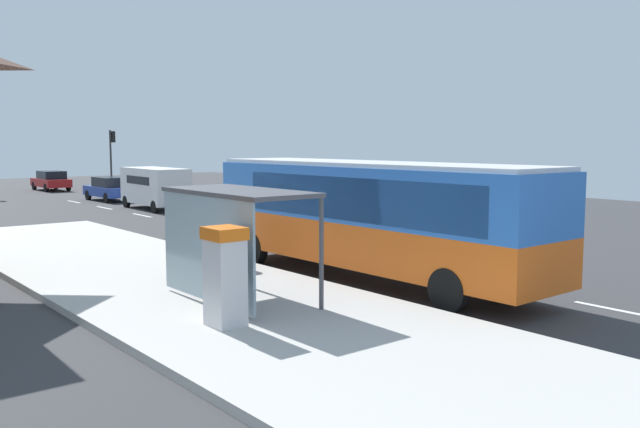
{
  "coord_description": "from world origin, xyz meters",
  "views": [
    {
      "loc": [
        -14.14,
        -13.05,
        3.75
      ],
      "look_at": [
        -1.0,
        3.07,
        1.5
      ],
      "focal_mm": 37.57,
      "sensor_mm": 36.0,
      "label": 1
    }
  ],
  "objects_px": {
    "sedan_near": "(110,188)",
    "recycling_bin_blue": "(235,252)",
    "bus": "(369,212)",
    "sedan_far": "(51,180)",
    "recycling_bin_yellow": "(222,249)",
    "recycling_bin_orange": "(210,246)",
    "ticket_machine": "(225,276)",
    "white_van": "(155,185)",
    "traffic_light_near_side": "(112,151)",
    "bus_shelter": "(227,216)"
  },
  "relations": [
    {
      "from": "sedan_near",
      "to": "recycling_bin_blue",
      "type": "distance_m",
      "value": 26.14
    },
    {
      "from": "bus",
      "to": "sedan_far",
      "type": "relative_size",
      "value": 2.5
    },
    {
      "from": "sedan_far",
      "to": "recycling_bin_yellow",
      "type": "xyz_separation_m",
      "value": [
        -6.5,
        -36.27,
        -0.14
      ]
    },
    {
      "from": "bus",
      "to": "recycling_bin_blue",
      "type": "bearing_deg",
      "value": 131.02
    },
    {
      "from": "recycling_bin_orange",
      "to": "ticket_machine",
      "type": "bearing_deg",
      "value": -117.51
    },
    {
      "from": "bus",
      "to": "white_van",
      "type": "relative_size",
      "value": 2.09
    },
    {
      "from": "sedan_far",
      "to": "traffic_light_near_side",
      "type": "relative_size",
      "value": 0.96
    },
    {
      "from": "recycling_bin_blue",
      "to": "recycling_bin_yellow",
      "type": "distance_m",
      "value": 0.7
    },
    {
      "from": "bus",
      "to": "traffic_light_near_side",
      "type": "distance_m",
      "value": 36.35
    },
    {
      "from": "sedan_far",
      "to": "recycling_bin_blue",
      "type": "relative_size",
      "value": 4.64
    },
    {
      "from": "sedan_far",
      "to": "ticket_machine",
      "type": "bearing_deg",
      "value": -103.17
    },
    {
      "from": "white_van",
      "to": "recycling_bin_yellow",
      "type": "relative_size",
      "value": 5.54
    },
    {
      "from": "sedan_near",
      "to": "bus",
      "type": "bearing_deg",
      "value": -98.1
    },
    {
      "from": "ticket_machine",
      "to": "recycling_bin_yellow",
      "type": "relative_size",
      "value": 2.04
    },
    {
      "from": "sedan_near",
      "to": "traffic_light_near_side",
      "type": "distance_m",
      "value": 8.41
    },
    {
      "from": "sedan_near",
      "to": "recycling_bin_orange",
      "type": "relative_size",
      "value": 4.66
    },
    {
      "from": "ticket_machine",
      "to": "bus_shelter",
      "type": "relative_size",
      "value": 0.48
    },
    {
      "from": "sedan_far",
      "to": "sedan_near",
      "type": "bearing_deg",
      "value": -89.99
    },
    {
      "from": "recycling_bin_blue",
      "to": "traffic_light_near_side",
      "type": "height_order",
      "value": "traffic_light_near_side"
    },
    {
      "from": "sedan_near",
      "to": "ticket_machine",
      "type": "height_order",
      "value": "ticket_machine"
    },
    {
      "from": "bus_shelter",
      "to": "sedan_far",
      "type": "bearing_deg",
      "value": 77.78
    },
    {
      "from": "ticket_machine",
      "to": "bus_shelter",
      "type": "distance_m",
      "value": 2.25
    },
    {
      "from": "recycling_bin_orange",
      "to": "bus_shelter",
      "type": "relative_size",
      "value": 0.24
    },
    {
      "from": "recycling_bin_orange",
      "to": "traffic_light_near_side",
      "type": "height_order",
      "value": "traffic_light_near_side"
    },
    {
      "from": "bus_shelter",
      "to": "sedan_near",
      "type": "bearing_deg",
      "value": 73.03
    },
    {
      "from": "ticket_machine",
      "to": "traffic_light_near_side",
      "type": "height_order",
      "value": "traffic_light_near_side"
    },
    {
      "from": "sedan_near",
      "to": "recycling_bin_orange",
      "type": "xyz_separation_m",
      "value": [
        -6.5,
        -23.92,
        -0.14
      ]
    },
    {
      "from": "recycling_bin_orange",
      "to": "bus",
      "type": "bearing_deg",
      "value": -59.71
    },
    {
      "from": "traffic_light_near_side",
      "to": "bus_shelter",
      "type": "bearing_deg",
      "value": -108.32
    },
    {
      "from": "bus",
      "to": "recycling_bin_blue",
      "type": "relative_size",
      "value": 11.61
    },
    {
      "from": "bus",
      "to": "ticket_machine",
      "type": "xyz_separation_m",
      "value": [
        -5.8,
        -2.1,
        -0.67
      ]
    },
    {
      "from": "recycling_bin_orange",
      "to": "traffic_light_near_side",
      "type": "xyz_separation_m",
      "value": [
        9.7,
        31.35,
        2.43
      ]
    },
    {
      "from": "bus",
      "to": "bus_shelter",
      "type": "height_order",
      "value": "bus"
    },
    {
      "from": "white_van",
      "to": "recycling_bin_orange",
      "type": "bearing_deg",
      "value": -110.45
    },
    {
      "from": "white_van",
      "to": "recycling_bin_yellow",
      "type": "xyz_separation_m",
      "value": [
        -6.4,
        -17.87,
        -0.69
      ]
    },
    {
      "from": "recycling_bin_yellow",
      "to": "recycling_bin_blue",
      "type": "bearing_deg",
      "value": -90.0
    },
    {
      "from": "ticket_machine",
      "to": "recycling_bin_blue",
      "type": "distance_m",
      "value": 5.99
    },
    {
      "from": "bus",
      "to": "recycling_bin_orange",
      "type": "xyz_separation_m",
      "value": [
        -2.49,
        4.26,
        -1.19
      ]
    },
    {
      "from": "white_van",
      "to": "sedan_near",
      "type": "height_order",
      "value": "white_van"
    },
    {
      "from": "sedan_near",
      "to": "recycling_bin_yellow",
      "type": "bearing_deg",
      "value": -104.79
    },
    {
      "from": "recycling_bin_blue",
      "to": "bus",
      "type": "bearing_deg",
      "value": -48.98
    },
    {
      "from": "sedan_far",
      "to": "ticket_machine",
      "type": "distance_m",
      "value": 43.07
    },
    {
      "from": "bus",
      "to": "recycling_bin_blue",
      "type": "height_order",
      "value": "bus"
    },
    {
      "from": "sedan_near",
      "to": "ticket_machine",
      "type": "distance_m",
      "value": 31.84
    },
    {
      "from": "recycling_bin_yellow",
      "to": "bus_shelter",
      "type": "xyz_separation_m",
      "value": [
        -2.21,
        -3.94,
        1.44
      ]
    },
    {
      "from": "white_van",
      "to": "bus_shelter",
      "type": "distance_m",
      "value": 23.46
    },
    {
      "from": "traffic_light_near_side",
      "to": "recycling_bin_orange",
      "type": "bearing_deg",
      "value": -107.2
    },
    {
      "from": "sedan_near",
      "to": "traffic_light_near_side",
      "type": "bearing_deg",
      "value": 66.67
    },
    {
      "from": "recycling_bin_blue",
      "to": "recycling_bin_yellow",
      "type": "bearing_deg",
      "value": 90.0
    },
    {
      "from": "sedan_near",
      "to": "recycling_bin_yellow",
      "type": "relative_size",
      "value": 4.66
    }
  ]
}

